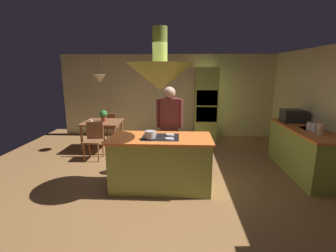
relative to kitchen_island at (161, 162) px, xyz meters
name	(u,v)px	position (x,y,z in m)	size (l,w,h in m)	color
ground	(162,182)	(0.00, 0.20, -0.47)	(8.16, 8.16, 0.00)	olive
wall_back	(170,96)	(0.00, 3.65, 0.80)	(6.80, 0.10, 2.55)	beige
wall_right	(336,114)	(3.25, 0.60, 0.80)	(0.10, 7.20, 2.55)	beige
kitchen_island	(161,162)	(0.00, 0.00, 0.00)	(1.77, 0.86, 0.96)	#939E42
counter_run_right	(303,150)	(2.84, 0.80, 0.01)	(0.73, 2.08, 0.94)	#939E42
oven_tower	(206,105)	(1.10, 3.24, 0.60)	(0.66, 0.62, 2.14)	#939E42
dining_table	(103,125)	(-1.70, 2.10, 0.18)	(0.96, 0.92, 0.76)	brown
person_at_island	(169,124)	(0.12, 0.70, 0.54)	(0.53, 0.23, 1.76)	tan
range_hood	(160,75)	(0.00, 0.00, 1.52)	(1.10, 1.10, 1.00)	#939E42
pendant_light_over_table	(100,79)	(-1.70, 2.10, 1.39)	(0.32, 0.32, 0.82)	beige
chair_facing_island	(94,138)	(-1.70, 1.42, 0.03)	(0.40, 0.40, 0.87)	brown
chair_by_back_wall	(110,125)	(-1.70, 2.78, 0.03)	(0.40, 0.40, 0.87)	brown
potted_plant_on_table	(104,115)	(-1.66, 2.10, 0.45)	(0.20, 0.20, 0.30)	#99382D
cup_on_table	(91,121)	(-1.92, 1.87, 0.33)	(0.07, 0.07, 0.09)	white
canister_flour	(321,129)	(2.84, 0.29, 0.57)	(0.11, 0.11, 0.21)	#E0B78C
canister_sugar	(315,128)	(2.84, 0.47, 0.55)	(0.13, 0.13, 0.18)	silver
canister_tea	(310,126)	(2.84, 0.65, 0.54)	(0.12, 0.12, 0.15)	silver
microwave_on_counter	(293,116)	(2.84, 1.41, 0.61)	(0.46, 0.36, 0.28)	#232326
cooking_pot_on_cooktop	(150,134)	(-0.16, -0.13, 0.55)	(0.18, 0.18, 0.12)	#B2B2B7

